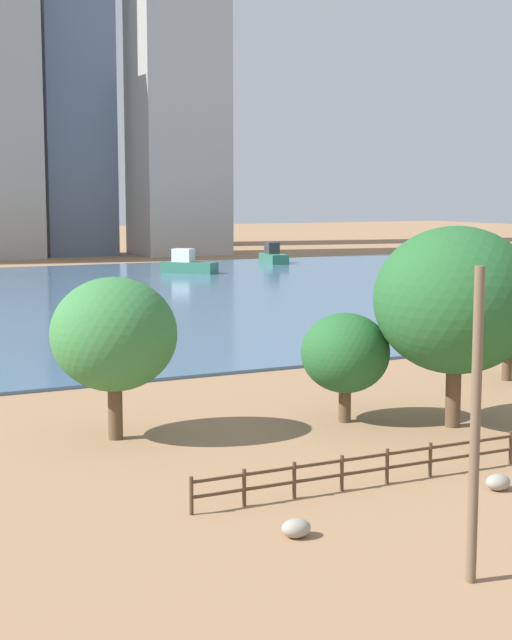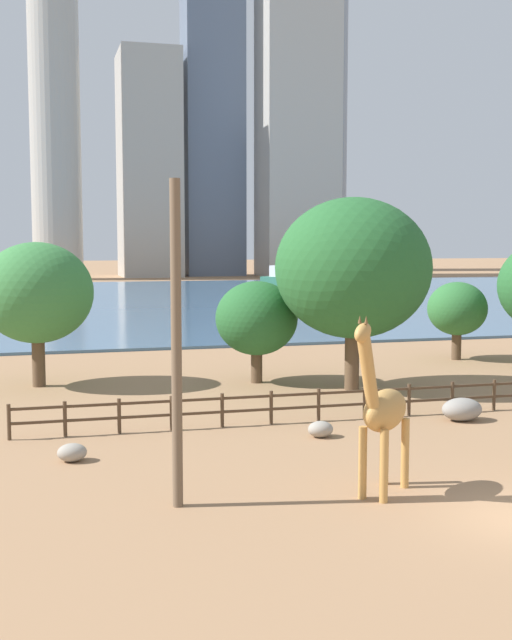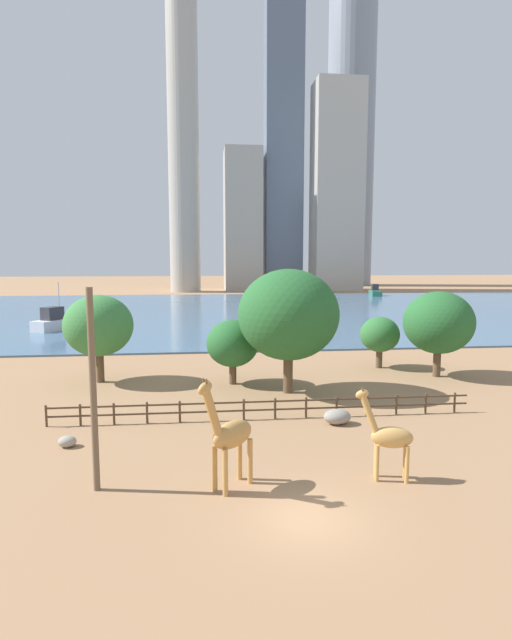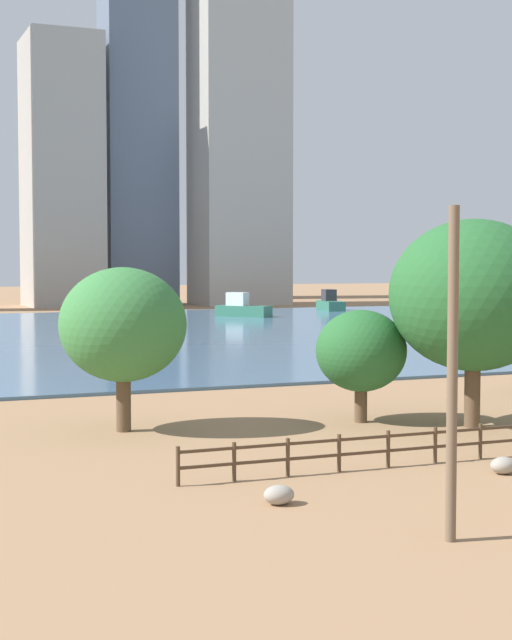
{
  "view_description": "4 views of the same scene",
  "coord_description": "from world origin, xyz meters",
  "views": [
    {
      "loc": [
        -25.23,
        -16.85,
        10.59
      ],
      "look_at": [
        1.71,
        36.31,
        2.8
      ],
      "focal_mm": 55.0,
      "sensor_mm": 36.0,
      "label": 1
    },
    {
      "loc": [
        -11.79,
        -17.29,
        7.06
      ],
      "look_at": [
        0.27,
        27.47,
        2.49
      ],
      "focal_mm": 45.0,
      "sensor_mm": 36.0,
      "label": 2
    },
    {
      "loc": [
        -3.86,
        -17.54,
        9.79
      ],
      "look_at": [
        1.2,
        28.19,
        4.18
      ],
      "focal_mm": 28.0,
      "sensor_mm": 36.0,
      "label": 3
    },
    {
      "loc": [
        -22.58,
        -17.81,
        7.22
      ],
      "look_at": [
        -3.35,
        28.77,
        4.25
      ],
      "focal_mm": 55.0,
      "sensor_mm": 36.0,
      "label": 4
    }
  ],
  "objects": [
    {
      "name": "harbor_water",
      "position": [
        0.0,
        77.0,
        0.1
      ],
      "size": [
        180.0,
        86.0,
        0.2
      ],
      "primitive_type": "cube",
      "color": "#476B8C",
      "rests_on": "ground"
    },
    {
      "name": "tree_right_tall",
      "position": [
        12.14,
        25.43,
        3.03
      ],
      "size": [
        3.53,
        3.53,
        4.65
      ],
      "color": "brown",
      "rests_on": "ground"
    },
    {
      "name": "boat_tug",
      "position": [
        24.09,
        99.93,
        1.26
      ],
      "size": [
        6.57,
        7.09,
        3.14
      ],
      "rotation": [
        0.0,
        0.0,
        5.42
      ],
      "color": "#337259",
      "rests_on": "harbor_water"
    },
    {
      "name": "tree_left_large",
      "position": [
        2.44,
        17.96,
        5.78
      ],
      "size": [
        7.37,
        7.37,
        9.12
      ],
      "color": "brown",
      "rests_on": "ground"
    },
    {
      "name": "skyline_block_left",
      "position": [
        38.94,
        138.83,
        31.99
      ],
      "size": [
        15.0,
        11.74,
        63.97
      ],
      "primitive_type": "cube",
      "color": "#B7B2A8",
      "rests_on": "ground"
    },
    {
      "name": "enclosure_fence",
      "position": [
        -0.17,
        12.0,
        0.76
      ],
      "size": [
        26.12,
        0.14,
        1.3
      ],
      "color": "#4C3826",
      "rests_on": "ground"
    },
    {
      "name": "boat_barge",
      "position": [
        42.18,
        110.52,
        1.24
      ],
      "size": [
        3.72,
        7.29,
        3.06
      ],
      "rotation": [
        0.0,
        0.0,
        4.53
      ],
      "color": "#337259",
      "rests_on": "harbor_water"
    },
    {
      "name": "tree_center_broad",
      "position": [
        -11.97,
        22.72,
        4.56
      ],
      "size": [
        5.43,
        5.43,
        7.02
      ],
      "color": "brown",
      "rests_on": "ground"
    },
    {
      "name": "tree_right_small",
      "position": [
        -1.45,
        20.97,
        3.23
      ],
      "size": [
        4.1,
        4.1,
        5.09
      ],
      "color": "brown",
      "rests_on": "ground"
    },
    {
      "name": "ground_plane",
      "position": [
        0.0,
        80.0,
        0.0
      ],
      "size": [
        400.0,
        400.0,
        0.0
      ],
      "primitive_type": "plane",
      "color": "#9E7551"
    },
    {
      "name": "boulder_by_pole",
      "position": [
        -2.15,
        9.53,
        0.29
      ],
      "size": [
        0.93,
        0.78,
        0.58
      ],
      "primitive_type": "ellipsoid",
      "color": "gray",
      "rests_on": "ground"
    },
    {
      "name": "boulder_small",
      "position": [
        -10.95,
        8.58,
        0.29
      ],
      "size": [
        0.95,
        0.78,
        0.59
      ],
      "primitive_type": "ellipsoid",
      "color": "gray",
      "rests_on": "ground"
    },
    {
      "name": "utility_pole",
      "position": [
        -8.39,
        3.36,
        4.34
      ],
      "size": [
        0.28,
        0.28,
        8.67
      ],
      "primitive_type": "cylinder",
      "color": "brown",
      "rests_on": "ground"
    }
  ]
}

